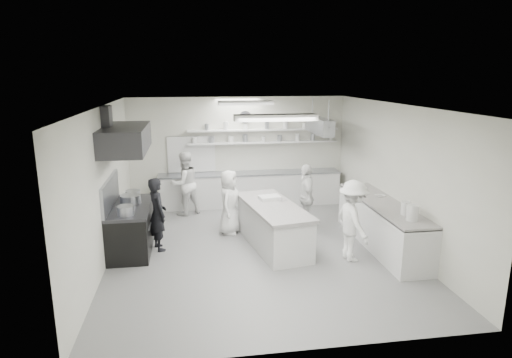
{
  "coord_description": "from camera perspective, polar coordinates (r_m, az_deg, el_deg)",
  "views": [
    {
      "loc": [
        -1.34,
        -8.46,
        3.6
      ],
      "look_at": [
        0.06,
        0.6,
        1.38
      ],
      "focal_mm": 30.51,
      "sensor_mm": 36.0,
      "label": 1
    }
  ],
  "objects": [
    {
      "name": "cook_right",
      "position": [
        8.73,
        12.6,
        -5.38
      ],
      "size": [
        0.7,
        1.1,
        1.62
      ],
      "primitive_type": "imported",
      "rotation": [
        0.0,
        0.0,
        1.67
      ],
      "color": "white",
      "rests_on": "floor"
    },
    {
      "name": "exhaust_hood",
      "position": [
        9.03,
        -16.79,
        5.07
      ],
      "size": [
        0.85,
        2.0,
        0.5
      ],
      "primitive_type": "cube",
      "color": "#313136",
      "rests_on": "wall_left"
    },
    {
      "name": "shelf_upper",
      "position": [
        12.09,
        1.01,
        6.47
      ],
      "size": [
        4.2,
        0.26,
        0.04
      ],
      "primitive_type": "cube",
      "color": "silver",
      "rests_on": "wall_back"
    },
    {
      "name": "wall_clock",
      "position": [
        12.07,
        -1.42,
        8.13
      ],
      "size": [
        0.32,
        0.05,
        0.32
      ],
      "primitive_type": "cylinder",
      "rotation": [
        1.57,
        0.0,
        0.0
      ],
      "color": "white",
      "rests_on": "wall_back"
    },
    {
      "name": "floor",
      "position": [
        9.29,
        0.2,
        -9.26
      ],
      "size": [
        6.0,
        7.0,
        0.02
      ],
      "primitive_type": "cube",
      "color": "gray",
      "rests_on": "ground"
    },
    {
      "name": "bowl_island_b",
      "position": [
        9.01,
        2.28,
        -3.88
      ],
      "size": [
        0.22,
        0.22,
        0.05
      ],
      "primitive_type": "imported",
      "rotation": [
        0.0,
        0.0,
        -0.33
      ],
      "color": "silver",
      "rests_on": "prep_island"
    },
    {
      "name": "wall_left",
      "position": [
        8.87,
        -19.31,
        -0.87
      ],
      "size": [
        0.04,
        7.0,
        3.0
      ],
      "primitive_type": "cube",
      "color": "silver",
      "rests_on": "floor"
    },
    {
      "name": "light_fixture_rear",
      "position": [
        10.36,
        -1.36,
        9.95
      ],
      "size": [
        1.3,
        0.25,
        0.1
      ],
      "primitive_type": "cube",
      "color": "silver",
      "rests_on": "ceiling"
    },
    {
      "name": "pass_through_window",
      "position": [
        12.13,
        -8.47,
        3.24
      ],
      "size": [
        1.3,
        0.04,
        1.0
      ],
      "primitive_type": "cube",
      "color": "black",
      "rests_on": "wall_back"
    },
    {
      "name": "right_counter",
      "position": [
        9.69,
        16.16,
        -5.81
      ],
      "size": [
        0.74,
        3.3,
        0.94
      ],
      "primitive_type": "cube",
      "color": "silver",
      "rests_on": "floor"
    },
    {
      "name": "cook_back",
      "position": [
        11.43,
        -9.37,
        -0.58
      ],
      "size": [
        1.02,
        0.95,
        1.67
      ],
      "primitive_type": "imported",
      "rotation": [
        0.0,
        0.0,
        -2.62
      ],
      "color": "white",
      "rests_on": "floor"
    },
    {
      "name": "ceiling",
      "position": [
        8.58,
        0.22,
        9.66
      ],
      "size": [
        6.0,
        7.0,
        0.02
      ],
      "primitive_type": "cube",
      "color": "white",
      "rests_on": "wall_back"
    },
    {
      "name": "wall_back",
      "position": [
        12.21,
        -2.35,
        3.69
      ],
      "size": [
        6.0,
        0.04,
        3.0
      ],
      "primitive_type": "cube",
      "color": "silver",
      "rests_on": "floor"
    },
    {
      "name": "bowl_island_a",
      "position": [
        9.55,
        3.41,
        -2.86
      ],
      "size": [
        0.27,
        0.27,
        0.06
      ],
      "primitive_type": "imported",
      "rotation": [
        0.0,
        0.0,
        0.16
      ],
      "color": "#999CA7",
      "rests_on": "prep_island"
    },
    {
      "name": "back_counter",
      "position": [
        12.18,
        -0.75,
        -1.34
      ],
      "size": [
        5.0,
        0.6,
        0.92
      ],
      "primitive_type": "cube",
      "color": "silver",
      "rests_on": "floor"
    },
    {
      "name": "stove",
      "position": [
        9.48,
        -16.0,
        -6.35
      ],
      "size": [
        0.8,
        1.8,
        0.9
      ],
      "primitive_type": "cube",
      "color": "black",
      "rests_on": "floor"
    },
    {
      "name": "wall_front",
      "position": [
        5.54,
        5.92,
        -8.71
      ],
      "size": [
        6.0,
        0.04,
        3.0
      ],
      "primitive_type": "cube",
      "color": "silver",
      "rests_on": "floor"
    },
    {
      "name": "stove_pot",
      "position": [
        9.45,
        -16.13,
        -2.73
      ],
      "size": [
        0.42,
        0.42,
        0.24
      ],
      "primitive_type": "cylinder",
      "color": "#999CA7",
      "rests_on": "stove"
    },
    {
      "name": "pot_rack",
      "position": [
        11.43,
        8.33,
        6.93
      ],
      "size": [
        0.3,
        1.6,
        0.4
      ],
      "primitive_type": "cube",
      "color": "#999CA7",
      "rests_on": "ceiling"
    },
    {
      "name": "cook_island_left",
      "position": [
        9.98,
        -3.53,
        -3.04
      ],
      "size": [
        0.71,
        0.85,
        1.49
      ],
      "primitive_type": "imported",
      "rotation": [
        0.0,
        0.0,
        1.19
      ],
      "color": "white",
      "rests_on": "floor"
    },
    {
      "name": "shelf_lower",
      "position": [
        12.14,
        1.0,
        4.83
      ],
      "size": [
        4.2,
        0.26,
        0.04
      ],
      "primitive_type": "cube",
      "color": "silver",
      "rests_on": "wall_back"
    },
    {
      "name": "bowl_right",
      "position": [
        9.99,
        15.93,
        -2.21
      ],
      "size": [
        0.24,
        0.24,
        0.06
      ],
      "primitive_type": "imported",
      "rotation": [
        0.0,
        0.0,
        0.06
      ],
      "color": "silver",
      "rests_on": "right_counter"
    },
    {
      "name": "cook_island_right",
      "position": [
        10.28,
        6.57,
        -2.37
      ],
      "size": [
        0.5,
        0.96,
        1.57
      ],
      "primitive_type": "imported",
      "rotation": [
        0.0,
        0.0,
        -1.7
      ],
      "color": "white",
      "rests_on": "floor"
    },
    {
      "name": "light_fixture_front",
      "position": [
        6.82,
        2.6,
        8.05
      ],
      "size": [
        1.3,
        0.25,
        0.1
      ],
      "primitive_type": "cube",
      "color": "silver",
      "rests_on": "ceiling"
    },
    {
      "name": "cook_stove",
      "position": [
        9.27,
        -12.79,
        -4.51
      ],
      "size": [
        0.55,
        0.66,
        1.54
      ],
      "primitive_type": "imported",
      "rotation": [
        0.0,
        0.0,
        1.94
      ],
      "color": "black",
      "rests_on": "floor"
    },
    {
      "name": "prep_island",
      "position": [
        9.33,
        2.24,
        -6.25
      ],
      "size": [
        1.27,
        2.47,
        0.87
      ],
      "primitive_type": "cube",
      "rotation": [
        0.0,
        0.0,
        0.18
      ],
      "color": "silver",
      "rests_on": "floor"
    },
    {
      "name": "wall_right",
      "position": [
        9.73,
        17.94,
        0.47
      ],
      "size": [
        0.04,
        7.0,
        3.0
      ],
      "primitive_type": "cube",
      "color": "silver",
      "rests_on": "floor"
    }
  ]
}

